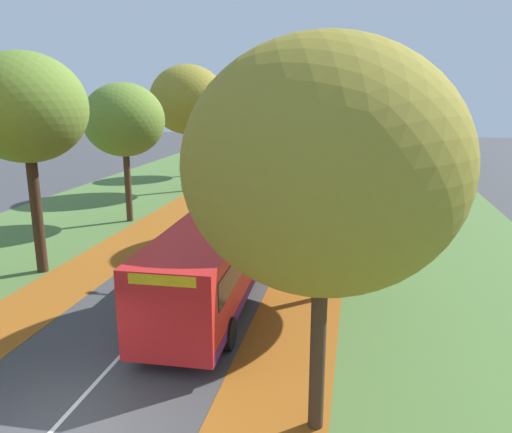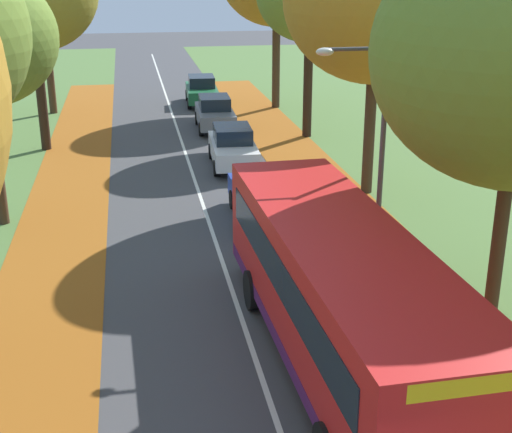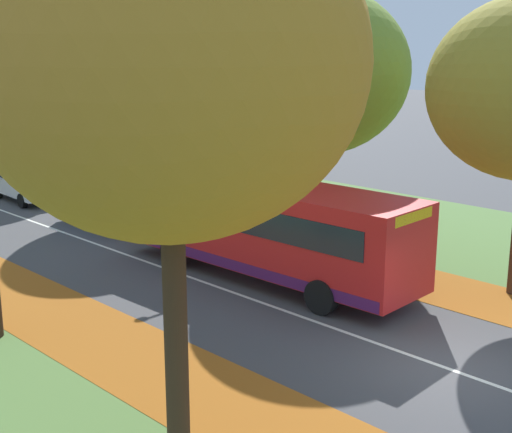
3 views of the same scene
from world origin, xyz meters
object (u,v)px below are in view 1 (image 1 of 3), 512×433
(bus, at_px, (216,256))
(tree_left_near, at_px, (25,109))
(tree_right_near, at_px, (345,128))
(tree_right_far, at_px, (355,103))
(tree_right_mid, at_px, (354,103))
(tree_left_far, at_px, (188,100))
(car_grey_third_in_line, at_px, (298,178))
(tree_right_nearest, at_px, (324,166))
(car_green_fourth_in_line, at_px, (307,166))
(car_white_following, at_px, (284,195))
(tree_left_distant, at_px, (214,105))
(tree_right_distant, at_px, (357,92))
(tree_left_mid, at_px, (124,120))
(streetlamp_right, at_px, (292,179))
(car_blue_lead, at_px, (266,219))

(bus, bearing_deg, tree_left_near, 169.06)
(tree_right_near, distance_m, tree_right_far, 18.34)
(tree_right_mid, distance_m, bus, 12.93)
(tree_left_far, xyz_separation_m, tree_right_near, (11.86, -17.99, -0.62))
(tree_right_near, relative_size, car_grey_third_in_line, 2.10)
(tree_right_nearest, height_order, car_green_fourth_in_line, tree_right_nearest)
(bus, xyz_separation_m, car_white_following, (0.11, 15.36, -0.89))
(tree_left_distant, bearing_deg, tree_right_distant, -2.58)
(car_green_fourth_in_line, bearing_deg, tree_right_distant, -21.76)
(car_white_following, xyz_separation_m, car_grey_third_in_line, (0.11, 6.77, 0.00))
(tree_left_far, height_order, car_white_following, tree_left_far)
(tree_right_mid, bearing_deg, bus, -111.40)
(tree_left_far, bearing_deg, car_green_fourth_in_line, 49.22)
(car_green_fourth_in_line, bearing_deg, tree_right_near, -81.72)
(tree_left_mid, bearing_deg, tree_right_far, 38.31)
(tree_left_distant, xyz_separation_m, tree_right_far, (12.33, -7.76, 0.38))
(tree_right_far, bearing_deg, tree_left_far, -178.33)
(tree_left_distant, distance_m, car_green_fourth_in_line, 9.89)
(tree_right_far, distance_m, tree_right_distant, 7.24)
(tree_right_distant, xyz_separation_m, streetlamp_right, (-2.27, -22.62, -3.50))
(tree_left_distant, xyz_separation_m, car_green_fourth_in_line, (8.28, 1.06, -5.30))
(car_blue_lead, bearing_deg, car_green_fourth_in_line, 89.61)
(tree_right_nearest, relative_size, car_blue_lead, 2.00)
(tree_right_near, height_order, tree_right_distant, tree_right_distant)
(tree_left_far, distance_m, car_blue_lead, 14.41)
(tree_left_near, height_order, car_green_fourth_in_line, tree_left_near)
(car_grey_third_in_line, bearing_deg, tree_left_distant, 146.27)
(bus, xyz_separation_m, car_blue_lead, (0.14, 8.90, -0.89))
(tree_left_distant, xyz_separation_m, tree_right_distant, (12.31, -0.55, 1.12))
(tree_left_mid, height_order, tree_right_near, tree_right_near)
(tree_right_mid, bearing_deg, tree_right_nearest, -90.94)
(tree_left_near, relative_size, tree_right_far, 1.01)
(bus, bearing_deg, car_white_following, 89.58)
(tree_right_mid, bearing_deg, car_blue_lead, -152.52)
(tree_right_nearest, xyz_separation_m, car_green_fourth_in_line, (-3.79, 34.82, -5.05))
(tree_right_nearest, distance_m, tree_right_near, 7.67)
(tree_right_near, bearing_deg, car_green_fourth_in_line, 98.28)
(tree_right_near, distance_m, tree_right_mid, 9.58)
(tree_right_far, height_order, bus, tree_right_far)
(tree_right_near, xyz_separation_m, tree_right_far, (0.10, 18.33, 0.42))
(tree_left_distant, relative_size, car_green_fourth_in_line, 1.91)
(tree_right_nearest, bearing_deg, tree_left_distant, 109.67)
(tree_left_near, distance_m, car_grey_third_in_line, 22.92)
(tree_left_distant, relative_size, streetlamp_right, 1.36)
(tree_right_mid, height_order, car_blue_lead, tree_right_mid)
(tree_left_distant, height_order, car_blue_lead, tree_left_distant)
(streetlamp_right, bearing_deg, tree_right_nearest, -79.19)
(tree_right_far, bearing_deg, car_green_fourth_in_line, 114.68)
(tree_left_far, relative_size, car_green_fourth_in_line, 2.15)
(car_blue_lead, relative_size, car_grey_third_in_line, 0.99)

